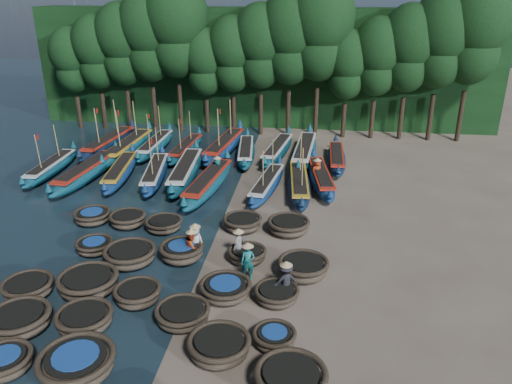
# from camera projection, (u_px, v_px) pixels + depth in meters

# --- Properties ---
(ground) EXTENTS (120.00, 120.00, 0.00)m
(ground) POSITION_uv_depth(u_px,v_px,m) (210.00, 248.00, 24.26)
(ground) COLOR #7C6C5A
(ground) RESTS_ON ground
(foliage_wall) EXTENTS (40.00, 3.00, 10.00)m
(foliage_wall) POSITION_uv_depth(u_px,v_px,m) (264.00, 68.00, 43.81)
(foliage_wall) COLOR black
(foliage_wall) RESTS_ON ground
(coracle_1) EXTENTS (2.14, 2.14, 0.71)m
(coracle_1) POSITION_uv_depth(u_px,v_px,m) (5.00, 362.00, 16.40)
(coracle_1) COLOR brown
(coracle_1) RESTS_ON ground
(coracle_2) EXTENTS (2.64, 2.64, 0.84)m
(coracle_2) POSITION_uv_depth(u_px,v_px,m) (77.00, 363.00, 16.23)
(coracle_2) COLOR brown
(coracle_2) RESTS_ON ground
(coracle_4) EXTENTS (2.68, 2.68, 0.84)m
(coracle_4) POSITION_uv_depth(u_px,v_px,m) (291.00, 379.00, 15.59)
(coracle_4) COLOR brown
(coracle_4) RESTS_ON ground
(coracle_5) EXTENTS (2.40, 2.40, 0.83)m
(coracle_5) POSITION_uv_depth(u_px,v_px,m) (20.00, 320.00, 18.33)
(coracle_5) COLOR brown
(coracle_5) RESTS_ON ground
(coracle_6) EXTENTS (2.34, 2.34, 0.75)m
(coracle_6) POSITION_uv_depth(u_px,v_px,m) (85.00, 319.00, 18.47)
(coracle_6) COLOR brown
(coracle_6) RESTS_ON ground
(coracle_7) EXTENTS (2.54, 2.54, 0.70)m
(coracle_7) POSITION_uv_depth(u_px,v_px,m) (183.00, 314.00, 18.79)
(coracle_7) COLOR brown
(coracle_7) RESTS_ON ground
(coracle_8) EXTENTS (2.64, 2.64, 0.78)m
(coracle_8) POSITION_uv_depth(u_px,v_px,m) (219.00, 346.00, 17.05)
(coracle_8) COLOR brown
(coracle_8) RESTS_ON ground
(coracle_9) EXTENTS (1.61, 1.61, 0.64)m
(coracle_9) POSITION_uv_depth(u_px,v_px,m) (274.00, 337.00, 17.59)
(coracle_9) COLOR brown
(coracle_9) RESTS_ON ground
(coracle_10) EXTENTS (2.18, 2.18, 0.72)m
(coracle_10) POSITION_uv_depth(u_px,v_px,m) (28.00, 287.00, 20.41)
(coracle_10) COLOR brown
(coracle_10) RESTS_ON ground
(coracle_11) EXTENTS (2.53, 2.53, 0.83)m
(coracle_11) POSITION_uv_depth(u_px,v_px,m) (88.00, 283.00, 20.63)
(coracle_11) COLOR brown
(coracle_11) RESTS_ON ground
(coracle_12) EXTENTS (1.94, 1.94, 0.74)m
(coracle_12) POSITION_uv_depth(u_px,v_px,m) (138.00, 294.00, 19.96)
(coracle_12) COLOR brown
(coracle_12) RESTS_ON ground
(coracle_13) EXTENTS (2.46, 2.46, 0.71)m
(coracle_13) POSITION_uv_depth(u_px,v_px,m) (225.00, 289.00, 20.32)
(coracle_13) COLOR brown
(coracle_13) RESTS_ON ground
(coracle_14) EXTENTS (1.86, 1.86, 0.65)m
(coracle_14) POSITION_uv_depth(u_px,v_px,m) (277.00, 294.00, 20.04)
(coracle_14) COLOR brown
(coracle_14) RESTS_ON ground
(coracle_15) EXTENTS (1.80, 1.80, 0.63)m
(coracle_15) POSITION_uv_depth(u_px,v_px,m) (95.00, 246.00, 23.73)
(coracle_15) COLOR brown
(coracle_15) RESTS_ON ground
(coracle_16) EXTENTS (2.41, 2.41, 0.82)m
(coracle_16) POSITION_uv_depth(u_px,v_px,m) (130.00, 255.00, 22.74)
(coracle_16) COLOR brown
(coracle_16) RESTS_ON ground
(coracle_17) EXTENTS (2.43, 2.43, 0.84)m
(coracle_17) POSITION_uv_depth(u_px,v_px,m) (182.00, 251.00, 23.00)
(coracle_17) COLOR brown
(coracle_17) RESTS_ON ground
(coracle_18) EXTENTS (1.97, 1.97, 0.65)m
(coracle_18) POSITION_uv_depth(u_px,v_px,m) (247.00, 255.00, 22.95)
(coracle_18) COLOR brown
(coracle_18) RESTS_ON ground
(coracle_19) EXTENTS (2.28, 2.28, 0.81)m
(coracle_19) POSITION_uv_depth(u_px,v_px,m) (303.00, 267.00, 21.75)
(coracle_19) COLOR brown
(coracle_19) RESTS_ON ground
(coracle_20) EXTENTS (2.35, 2.35, 0.70)m
(coracle_20) POSITION_uv_depth(u_px,v_px,m) (92.00, 216.00, 26.63)
(coracle_20) COLOR brown
(coracle_20) RESTS_ON ground
(coracle_21) EXTENTS (2.01, 2.01, 0.74)m
(coracle_21) POSITION_uv_depth(u_px,v_px,m) (128.00, 219.00, 26.24)
(coracle_21) COLOR brown
(coracle_21) RESTS_ON ground
(coracle_22) EXTENTS (2.36, 2.36, 0.65)m
(coracle_22) POSITION_uv_depth(u_px,v_px,m) (164.00, 224.00, 25.82)
(coracle_22) COLOR brown
(coracle_22) RESTS_ON ground
(coracle_23) EXTENTS (2.28, 2.28, 0.75)m
(coracle_23) POSITION_uv_depth(u_px,v_px,m) (242.00, 223.00, 25.86)
(coracle_23) COLOR brown
(coracle_23) RESTS_ON ground
(coracle_24) EXTENTS (2.19, 2.19, 0.77)m
(coracle_24) POSITION_uv_depth(u_px,v_px,m) (289.00, 226.00, 25.52)
(coracle_24) COLOR brown
(coracle_24) RESTS_ON ground
(long_boat_0) EXTENTS (1.45, 7.47, 3.17)m
(long_boat_0) POSITION_uv_depth(u_px,v_px,m) (51.00, 167.00, 33.39)
(long_boat_0) COLOR #10495D
(long_boat_0) RESTS_ON ground
(long_boat_1) EXTENTS (2.29, 8.54, 1.51)m
(long_boat_1) POSITION_uv_depth(u_px,v_px,m) (87.00, 172.00, 32.36)
(long_boat_1) COLOR #10495D
(long_boat_1) RESTS_ON ground
(long_boat_2) EXTENTS (2.33, 7.68, 1.36)m
(long_boat_2) POSITION_uv_depth(u_px,v_px,m) (120.00, 171.00, 32.62)
(long_boat_2) COLOR navy
(long_boat_2) RESTS_ON ground
(long_boat_3) EXTENTS (2.56, 7.66, 3.30)m
(long_boat_3) POSITION_uv_depth(u_px,v_px,m) (155.00, 173.00, 32.30)
(long_boat_3) COLOR navy
(long_boat_3) RESTS_ON ground
(long_boat_4) EXTENTS (2.14, 8.89, 1.57)m
(long_boat_4) POSITION_uv_depth(u_px,v_px,m) (185.00, 171.00, 32.47)
(long_boat_4) COLOR #10495D
(long_boat_4) RESTS_ON ground
(long_boat_5) EXTENTS (2.42, 8.59, 1.52)m
(long_boat_5) POSITION_uv_depth(u_px,v_px,m) (208.00, 183.00, 30.64)
(long_boat_5) COLOR #10495D
(long_boat_5) RESTS_ON ground
(long_boat_6) EXTENTS (2.27, 7.24, 3.10)m
(long_boat_6) POSITION_uv_depth(u_px,v_px,m) (267.00, 184.00, 30.62)
(long_boat_6) COLOR navy
(long_boat_6) RESTS_ON ground
(long_boat_7) EXTENTS (1.97, 7.81, 3.33)m
(long_boat_7) POSITION_uv_depth(u_px,v_px,m) (299.00, 184.00, 30.56)
(long_boat_7) COLOR #10223C
(long_boat_7) RESTS_ON ground
(long_boat_8) EXTENTS (2.42, 7.61, 1.35)m
(long_boat_8) POSITION_uv_depth(u_px,v_px,m) (321.00, 178.00, 31.58)
(long_boat_8) COLOR navy
(long_boat_8) RESTS_ON ground
(long_boat_9) EXTENTS (2.34, 8.59, 3.67)m
(long_boat_9) POSITION_uv_depth(u_px,v_px,m) (109.00, 143.00, 38.18)
(long_boat_9) COLOR #10223C
(long_boat_9) RESTS_ON ground
(long_boat_10) EXTENTS (2.03, 8.93, 3.80)m
(long_boat_10) POSITION_uv_depth(u_px,v_px,m) (129.00, 147.00, 37.18)
(long_boat_10) COLOR #10495D
(long_boat_10) RESTS_ON ground
(long_boat_11) EXTENTS (1.49, 7.75, 3.29)m
(long_boat_11) POSITION_uv_depth(u_px,v_px,m) (155.00, 145.00, 37.87)
(long_boat_11) COLOR #10495D
(long_boat_11) RESTS_ON ground
(long_boat_12) EXTENTS (1.73, 7.27, 3.09)m
(long_boat_12) POSITION_uv_depth(u_px,v_px,m) (186.00, 149.00, 37.17)
(long_boat_12) COLOR #10495D
(long_boat_12) RESTS_ON ground
(long_boat_13) EXTENTS (2.60, 8.96, 3.83)m
(long_boat_13) POSITION_uv_depth(u_px,v_px,m) (224.00, 146.00, 37.43)
(long_boat_13) COLOR navy
(long_boat_13) RESTS_ON ground
(long_boat_14) EXTENTS (2.12, 7.48, 1.32)m
(long_boat_14) POSITION_uv_depth(u_px,v_px,m) (246.00, 152.00, 36.48)
(long_boat_14) COLOR #10495D
(long_boat_14) RESTS_ON ground
(long_boat_15) EXTENTS (2.50, 7.88, 1.40)m
(long_boat_15) POSITION_uv_depth(u_px,v_px,m) (278.00, 150.00, 36.76)
(long_boat_15) COLOR #10495D
(long_boat_15) RESTS_ON ground
(long_boat_16) EXTENTS (2.12, 9.10, 1.60)m
(long_boat_16) POSITION_uv_depth(u_px,v_px,m) (304.00, 151.00, 36.16)
(long_boat_16) COLOR #10495D
(long_boat_16) RESTS_ON ground
(long_boat_17) EXTENTS (1.28, 7.26, 1.28)m
(long_boat_17) POSITION_uv_depth(u_px,v_px,m) (337.00, 158.00, 35.15)
(long_boat_17) COLOR #10223C
(long_boat_17) RESTS_ON ground
(fisherman_0) EXTENTS (0.91, 0.72, 1.83)m
(fisherman_0) POSITION_uv_depth(u_px,v_px,m) (196.00, 240.00, 23.20)
(fisherman_0) COLOR beige
(fisherman_0) RESTS_ON ground
(fisherman_1) EXTENTS (0.62, 0.52, 1.86)m
(fisherman_1) POSITION_uv_depth(u_px,v_px,m) (248.00, 260.00, 21.43)
(fisherman_1) COLOR #1B7370
(fisherman_1) RESTS_ON ground
(fisherman_2) EXTENTS (0.63, 0.79, 1.77)m
(fisherman_2) POSITION_uv_depth(u_px,v_px,m) (192.00, 245.00, 22.81)
(fisherman_2) COLOR #B33B17
(fisherman_2) RESTS_ON ground
(fisherman_3) EXTENTS (1.15, 0.93, 1.76)m
(fisherman_3) POSITION_uv_depth(u_px,v_px,m) (286.00, 279.00, 20.22)
(fisherman_3) COLOR black
(fisherman_3) RESTS_ON ground
(fisherman_4) EXTENTS (0.65, 0.97, 1.72)m
(fisherman_4) POSITION_uv_depth(u_px,v_px,m) (239.00, 244.00, 22.93)
(fisherman_4) COLOR beige
(fisherman_4) RESTS_ON ground
(fisherman_5) EXTENTS (1.42, 1.34, 1.79)m
(fisherman_5) POSITION_uv_depth(u_px,v_px,m) (218.00, 169.00, 32.19)
(fisherman_5) COLOR #1B7370
(fisherman_5) RESTS_ON ground
(fisherman_6) EXTENTS (0.92, 0.87, 1.79)m
(fisherman_6) POSITION_uv_depth(u_px,v_px,m) (317.00, 170.00, 31.83)
(fisherman_6) COLOR #B33B17
(fisherman_6) RESTS_ON ground
(tree_0) EXTENTS (3.68, 3.68, 8.68)m
(tree_0) POSITION_uv_depth(u_px,v_px,m) (72.00, 59.00, 42.08)
(tree_0) COLOR black
(tree_0) RESTS_ON ground
(tree_1) EXTENTS (4.09, 4.09, 9.65)m
(tree_1) POSITION_uv_depth(u_px,v_px,m) (97.00, 51.00, 41.56)
(tree_1) COLOR black
(tree_1) RESTS_ON ground
(tree_2) EXTENTS (4.51, 4.51, 10.63)m
(tree_2) POSITION_uv_depth(u_px,v_px,m) (122.00, 43.00, 41.03)
(tree_2) COLOR black
(tree_2) RESTS_ON ground
(tree_3) EXTENTS (4.92, 4.92, 11.60)m
(tree_3) POSITION_uv_depth(u_px,v_px,m) (149.00, 35.00, 40.50)
(tree_3) COLOR black
(tree_3) RESTS_ON ground
(tree_4) EXTENTS (5.34, 5.34, 12.58)m
(tree_4) POSITION_uv_depth(u_px,v_px,m) (176.00, 26.00, 39.97)
(tree_4) COLOR black
(tree_4) RESTS_ON ground
(tree_5) EXTENTS (3.68, 3.68, 8.68)m
(tree_5) POSITION_uv_depth(u_px,v_px,m) (205.00, 61.00, 40.75)
(tree_5) COLOR black
(tree_5) RESTS_ON ground
(tree_6) EXTENTS (4.09, 4.09, 9.65)m
(tree_6) POSITION_uv_depth(u_px,v_px,m) (233.00, 53.00, 40.22)
(tree_6) COLOR black
(tree_6) RESTS_ON ground
(tree_7) EXTENTS (4.51, 4.51, 10.63)m
(tree_7) POSITION_uv_depth(u_px,v_px,m) (261.00, 45.00, 39.69)
(tree_7) COLOR black
(tree_7) RESTS_ON ground
(tree_8) EXTENTS (4.92, 4.92, 11.60)m
(tree_8) POSITION_uv_depth(u_px,v_px,m) (290.00, 37.00, 39.17)
(tree_8) COLOR black
(tree_8) RESTS_ON ground
(tree_9) EXTENTS (5.34, 5.34, 12.58)m
(tree_9) POSITION_uv_depth(u_px,v_px,m) (320.00, 28.00, 38.64)
(tree_9) COLOR black
(tree_9) RESTS_ON ground
(tree_10) EXTENTS (3.68, 3.68, 8.68)m
(tree_10) POSITION_uv_depth(u_px,v_px,m) (347.00, 64.00, 39.42)
(tree_10) COLOR black
(tree_10) RESTS_ON ground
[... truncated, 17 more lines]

